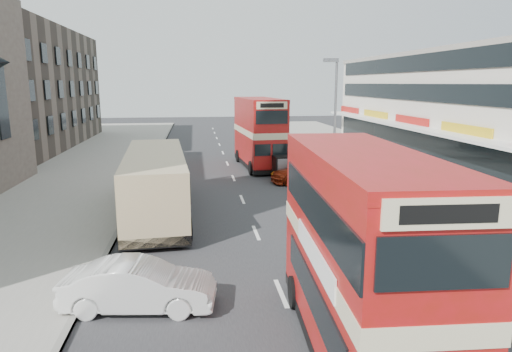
{
  "coord_description": "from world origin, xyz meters",
  "views": [
    {
      "loc": [
        -2.57,
        -11.16,
        6.55
      ],
      "look_at": [
        -0.13,
        7.01,
        2.8
      ],
      "focal_mm": 31.9,
      "sensor_mm": 36.0,
      "label": 1
    }
  ],
  "objects_px": {
    "bus_main": "(362,255)",
    "street_lamp": "(334,111)",
    "coach": "(156,181)",
    "car_right_c": "(283,148)",
    "bus_second": "(259,132)",
    "cyclist": "(301,171)",
    "car_left_front": "(139,286)",
    "pedestrian_near": "(383,179)",
    "car_right_a": "(308,172)",
    "car_right_b": "(298,172)",
    "pedestrian_far": "(319,145)"
  },
  "relations": [
    {
      "from": "coach",
      "to": "car_left_front",
      "type": "height_order",
      "value": "coach"
    },
    {
      "from": "pedestrian_far",
      "to": "pedestrian_near",
      "type": "bearing_deg",
      "value": -95.88
    },
    {
      "from": "coach",
      "to": "car_left_front",
      "type": "bearing_deg",
      "value": -92.39
    },
    {
      "from": "bus_main",
      "to": "car_right_a",
      "type": "bearing_deg",
      "value": -97.42
    },
    {
      "from": "coach",
      "to": "pedestrian_far",
      "type": "height_order",
      "value": "coach"
    },
    {
      "from": "bus_second",
      "to": "car_right_a",
      "type": "relative_size",
      "value": 1.92
    },
    {
      "from": "street_lamp",
      "to": "car_left_front",
      "type": "relative_size",
      "value": 1.84
    },
    {
      "from": "car_right_a",
      "to": "pedestrian_far",
      "type": "height_order",
      "value": "pedestrian_far"
    },
    {
      "from": "street_lamp",
      "to": "car_right_b",
      "type": "distance_m",
      "value": 4.85
    },
    {
      "from": "coach",
      "to": "car_left_front",
      "type": "distance_m",
      "value": 9.99
    },
    {
      "from": "bus_main",
      "to": "car_right_b",
      "type": "relative_size",
      "value": 2.34
    },
    {
      "from": "coach",
      "to": "car_right_a",
      "type": "height_order",
      "value": "coach"
    },
    {
      "from": "coach",
      "to": "car_right_c",
      "type": "height_order",
      "value": "coach"
    },
    {
      "from": "pedestrian_near",
      "to": "cyclist",
      "type": "xyz_separation_m",
      "value": [
        -3.85,
        4.5,
        -0.27
      ]
    },
    {
      "from": "bus_second",
      "to": "car_right_b",
      "type": "distance_m",
      "value": 5.89
    },
    {
      "from": "coach",
      "to": "cyclist",
      "type": "distance_m",
      "value": 11.18
    },
    {
      "from": "car_right_b",
      "to": "cyclist",
      "type": "bearing_deg",
      "value": -8.21
    },
    {
      "from": "pedestrian_near",
      "to": "cyclist",
      "type": "distance_m",
      "value": 5.93
    },
    {
      "from": "bus_second",
      "to": "pedestrian_far",
      "type": "relative_size",
      "value": 5.9
    },
    {
      "from": "bus_second",
      "to": "pedestrian_far",
      "type": "bearing_deg",
      "value": -144.04
    },
    {
      "from": "car_right_c",
      "to": "cyclist",
      "type": "xyz_separation_m",
      "value": [
        -1.03,
        -11.76,
        0.06
      ]
    },
    {
      "from": "bus_main",
      "to": "cyclist",
      "type": "height_order",
      "value": "bus_main"
    },
    {
      "from": "street_lamp",
      "to": "bus_main",
      "type": "xyz_separation_m",
      "value": [
        -5.27,
        -19.46,
        -2.22
      ]
    },
    {
      "from": "coach",
      "to": "pedestrian_near",
      "type": "xyz_separation_m",
      "value": [
        12.84,
        2.07,
        -0.7
      ]
    },
    {
      "from": "bus_second",
      "to": "cyclist",
      "type": "bearing_deg",
      "value": 103.77
    },
    {
      "from": "pedestrian_far",
      "to": "cyclist",
      "type": "height_order",
      "value": "cyclist"
    },
    {
      "from": "car_left_front",
      "to": "pedestrian_near",
      "type": "distance_m",
      "value": 17.37
    },
    {
      "from": "bus_main",
      "to": "car_right_a",
      "type": "relative_size",
      "value": 1.8
    },
    {
      "from": "car_left_front",
      "to": "pedestrian_far",
      "type": "distance_m",
      "value": 30.85
    },
    {
      "from": "bus_second",
      "to": "pedestrian_near",
      "type": "relative_size",
      "value": 5.4
    },
    {
      "from": "street_lamp",
      "to": "car_right_c",
      "type": "height_order",
      "value": "street_lamp"
    },
    {
      "from": "bus_main",
      "to": "car_right_c",
      "type": "distance_m",
      "value": 31.63
    },
    {
      "from": "bus_main",
      "to": "bus_second",
      "type": "xyz_separation_m",
      "value": [
        1.17,
        25.55,
        0.19
      ]
    },
    {
      "from": "bus_main",
      "to": "street_lamp",
      "type": "bearing_deg",
      "value": -102.13
    },
    {
      "from": "coach",
      "to": "pedestrian_far",
      "type": "bearing_deg",
      "value": 49.23
    },
    {
      "from": "bus_main",
      "to": "car_left_front",
      "type": "distance_m",
      "value": 6.61
    },
    {
      "from": "bus_main",
      "to": "cyclist",
      "type": "bearing_deg",
      "value": -96.09
    },
    {
      "from": "car_left_front",
      "to": "car_right_b",
      "type": "distance_m",
      "value": 19.51
    },
    {
      "from": "car_right_b",
      "to": "street_lamp",
      "type": "bearing_deg",
      "value": 58.42
    },
    {
      "from": "car_right_a",
      "to": "cyclist",
      "type": "relative_size",
      "value": 2.29
    },
    {
      "from": "pedestrian_near",
      "to": "car_left_front",
      "type": "bearing_deg",
      "value": 38.3
    },
    {
      "from": "car_right_a",
      "to": "cyclist",
      "type": "distance_m",
      "value": 0.47
    },
    {
      "from": "car_right_a",
      "to": "pedestrian_near",
      "type": "relative_size",
      "value": 2.81
    },
    {
      "from": "car_right_a",
      "to": "cyclist",
      "type": "xyz_separation_m",
      "value": [
        -0.44,
        0.16,
        0.04
      ]
    },
    {
      "from": "bus_main",
      "to": "car_left_front",
      "type": "bearing_deg",
      "value": -25.59
    },
    {
      "from": "street_lamp",
      "to": "car_right_b",
      "type": "xyz_separation_m",
      "value": [
        -2.09,
        1.02,
        -4.25
      ]
    },
    {
      "from": "street_lamp",
      "to": "cyclist",
      "type": "bearing_deg",
      "value": 177.77
    },
    {
      "from": "bus_second",
      "to": "car_left_front",
      "type": "bearing_deg",
      "value": 69.04
    },
    {
      "from": "car_right_a",
      "to": "car_right_c",
      "type": "bearing_deg",
      "value": 173.43
    },
    {
      "from": "coach",
      "to": "car_right_a",
      "type": "bearing_deg",
      "value": 30.19
    }
  ]
}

